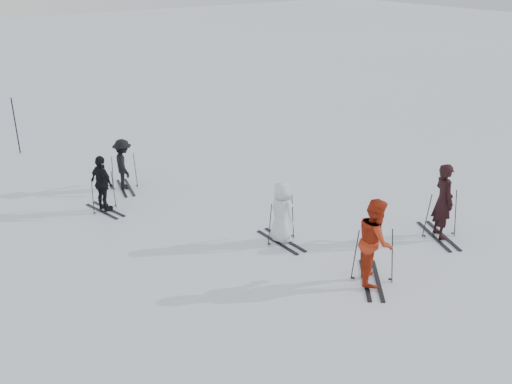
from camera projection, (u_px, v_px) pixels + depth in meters
ground at (278, 240)px, 14.75m from camera, size 120.00×120.00×0.00m
skier_near_dark at (443, 202)px, 14.54m from camera, size 0.72×0.85×1.99m
skier_red at (375, 242)px, 12.54m from camera, size 1.19×1.22×1.98m
skier_grey at (282, 213)px, 14.35m from camera, size 0.53×0.79×1.60m
skier_uphill_left at (102, 184)px, 16.09m from camera, size 0.60×1.02×1.63m
skier_uphill_far at (123, 165)px, 17.65m from camera, size 0.80×1.12×1.57m
skis_near_dark at (441, 214)px, 14.67m from camera, size 2.02×1.58×1.31m
skis_red at (374, 255)px, 12.66m from camera, size 2.04×1.91×1.34m
skis_grey at (281, 220)px, 14.43m from camera, size 1.69×0.93×1.22m
skis_uphill_left at (103, 192)px, 16.19m from camera, size 1.70×1.15×1.14m
skis_uphill_far at (124, 171)px, 17.74m from camera, size 1.73×1.17×1.15m
piste_marker at (16, 126)px, 20.68m from camera, size 0.06×0.06×2.08m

